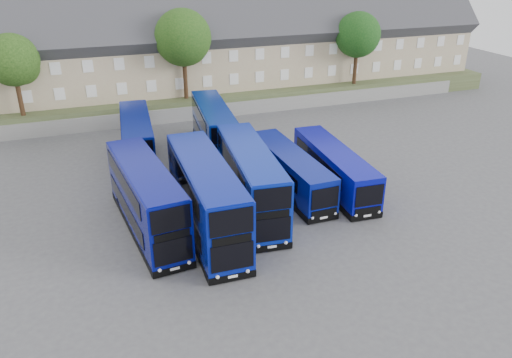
# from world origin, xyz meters

# --- Properties ---
(ground) EXTENTS (120.00, 120.00, 0.00)m
(ground) POSITION_xyz_m (0.00, 0.00, 0.00)
(ground) COLOR #4B4B50
(ground) RESTS_ON ground
(retaining_wall) EXTENTS (70.00, 0.40, 1.50)m
(retaining_wall) POSITION_xyz_m (0.00, 24.00, 0.75)
(retaining_wall) COLOR slate
(retaining_wall) RESTS_ON ground
(earth_bank) EXTENTS (80.00, 20.00, 2.00)m
(earth_bank) POSITION_xyz_m (0.00, 34.00, 1.00)
(earth_bank) COLOR #434A29
(earth_bank) RESTS_ON ground
(terrace_row) EXTENTS (66.00, 10.40, 11.20)m
(terrace_row) POSITION_xyz_m (6.00, 30.00, 6.60)
(terrace_row) COLOR tan
(terrace_row) RESTS_ON earth_bank
(dd_front_left) EXTENTS (3.63, 11.19, 4.37)m
(dd_front_left) POSITION_xyz_m (-5.65, 2.86, 2.15)
(dd_front_left) COLOR #060D78
(dd_front_left) RESTS_ON ground
(dd_front_mid) EXTENTS (2.96, 11.82, 4.68)m
(dd_front_mid) POSITION_xyz_m (-2.16, 1.49, 2.30)
(dd_front_mid) COLOR #07178E
(dd_front_mid) RESTS_ON ground
(dd_front_right) EXTENTS (3.72, 11.38, 4.44)m
(dd_front_right) POSITION_xyz_m (1.39, 3.20, 2.18)
(dd_front_right) COLOR #08209F
(dd_front_right) RESTS_ON ground
(dd_rear_left) EXTENTS (3.27, 10.47, 4.09)m
(dd_rear_left) POSITION_xyz_m (-4.73, 13.87, 2.01)
(dd_rear_left) COLOR navy
(dd_rear_left) RESTS_ON ground
(dd_rear_right) EXTENTS (3.53, 10.82, 4.23)m
(dd_rear_right) POSITION_xyz_m (1.96, 14.48, 2.07)
(dd_rear_right) COLOR navy
(dd_rear_right) RESTS_ON ground
(coach_east_a) EXTENTS (2.52, 10.90, 2.96)m
(coach_east_a) POSITION_xyz_m (5.19, 5.17, 1.45)
(coach_east_a) COLOR #071488
(coach_east_a) RESTS_ON ground
(coach_east_b) EXTENTS (3.00, 11.17, 3.02)m
(coach_east_b) POSITION_xyz_m (8.49, 4.52, 1.48)
(coach_east_b) COLOR #080CA0
(coach_east_b) RESTS_ON ground
(tree_west) EXTENTS (4.80, 4.80, 7.65)m
(tree_west) POSITION_xyz_m (-13.85, 25.10, 7.05)
(tree_west) COLOR #382314
(tree_west) RESTS_ON earth_bank
(tree_mid) EXTENTS (5.76, 5.76, 9.18)m
(tree_mid) POSITION_xyz_m (2.15, 25.60, 8.07)
(tree_mid) COLOR #382314
(tree_mid) RESTS_ON earth_bank
(tree_east) EXTENTS (5.12, 5.12, 8.16)m
(tree_east) POSITION_xyz_m (22.15, 25.10, 7.39)
(tree_east) COLOR #382314
(tree_east) RESTS_ON earth_bank
(tree_far) EXTENTS (5.44, 5.44, 8.67)m
(tree_far) POSITION_xyz_m (28.15, 32.10, 7.73)
(tree_far) COLOR #382314
(tree_far) RESTS_ON earth_bank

